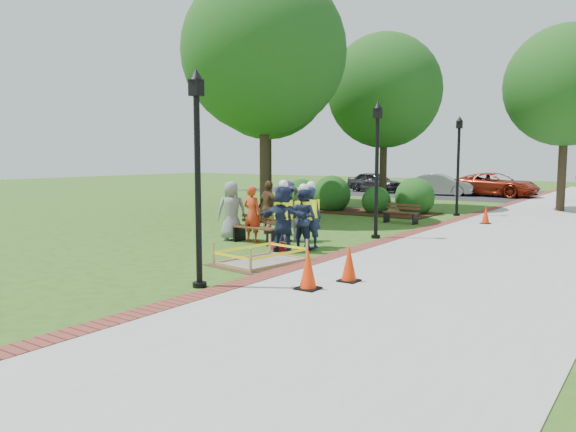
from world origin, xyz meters
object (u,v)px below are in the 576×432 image
Objects in this scene: bench_near at (256,234)px; hivis_worker_b at (311,215)px; lamp_near at (197,162)px; hivis_worker_a at (284,217)px; hivis_worker_c at (303,217)px; wet_concrete_pad at (261,254)px; cone_front at (308,270)px.

bench_near is 1.90m from hivis_worker_b.
lamp_near is 5.63m from hivis_worker_b.
hivis_worker_a reaches higher than hivis_worker_c.
bench_near is 1.89m from hivis_worker_c.
wet_concrete_pad is 1.30× the size of hivis_worker_a.
wet_concrete_pad is 3.08× the size of cone_front.
cone_front is at bearing -55.99° from hivis_worker_c.
bench_near is at bearing 137.44° from cone_front.
bench_near is at bearing 153.19° from hivis_worker_a.
hivis_worker_b reaches higher than wet_concrete_pad.
bench_near is 1.88× the size of cone_front.
hivis_worker_a is (-2.87, 3.28, 0.57)m from cone_front.
hivis_worker_a reaches higher than hivis_worker_b.
wet_concrete_pad is 2.39m from hivis_worker_c.
bench_near is at bearing 116.36° from lamp_near.
cone_front is 3.00m from lamp_near.
bench_near is at bearing 176.18° from hivis_worker_c.
wet_concrete_pad is 1.64× the size of bench_near.
hivis_worker_c is at bearing 98.58° from lamp_near.
hivis_worker_b reaches higher than hivis_worker_c.
cone_front is (2.42, -1.67, 0.16)m from wet_concrete_pad.
hivis_worker_a reaches higher than bench_near.
cone_front is 0.42× the size of hivis_worker_a.
hivis_worker_a is (-0.45, 1.60, 0.73)m from wet_concrete_pad.
hivis_worker_a is at bearing -26.81° from bench_near.
cone_front is at bearing -34.70° from wet_concrete_pad.
bench_near is at bearing 130.05° from wet_concrete_pad.
wet_concrete_pad is 2.95m from cone_front.
hivis_worker_c is (0.21, 0.67, -0.05)m from hivis_worker_a.
bench_near is 0.79× the size of hivis_worker_a.
wet_concrete_pad is 1.38× the size of hivis_worker_c.
hivis_worker_a is at bearing -107.19° from hivis_worker_c.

